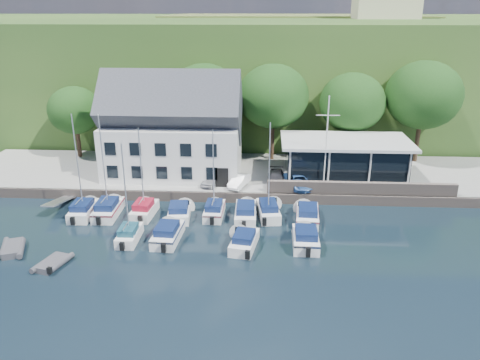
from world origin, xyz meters
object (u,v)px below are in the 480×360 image
at_px(car_white, 239,181).
at_px(boat_r2_2, 168,232).
at_px(car_blue, 298,181).
at_px(boat_r1_5, 246,211).
at_px(boat_r2_3, 244,239).
at_px(boat_r1_0, 78,170).
at_px(harbor_building, 173,134).
at_px(flagpole, 326,144).
at_px(boat_r1_7, 308,213).
at_px(boat_r1_3, 179,211).
at_px(car_silver, 211,179).
at_px(boat_r2_4, 306,237).
at_px(boat_r1_1, 104,167).
at_px(dinghy_0, 13,247).
at_px(boat_r1_4, 213,170).
at_px(club_pavilion, 344,159).
at_px(boat_r1_2, 141,169).
at_px(boat_r1_6, 269,169).
at_px(car_dgrey, 276,178).
at_px(dinghy_1, 52,262).
at_px(boat_r2_1, 126,194).

relative_size(car_white, boat_r2_2, 0.58).
relative_size(car_blue, boat_r2_2, 0.63).
distance_m(boat_r1_5, boat_r2_3, 5.42).
relative_size(car_white, boat_r1_0, 0.40).
height_order(harbor_building, flagpole, flagpole).
bearing_deg(flagpole, boat_r1_7, -109.99).
bearing_deg(boat_r1_3, car_silver, 63.58).
distance_m(car_blue, boat_r2_4, 10.32).
distance_m(boat_r1_1, dinghy_0, 9.85).
bearing_deg(boat_r1_7, flagpole, 74.16).
relative_size(boat_r1_4, boat_r1_5, 1.32).
bearing_deg(boat_r1_3, car_white, 42.16).
bearing_deg(boat_r1_4, harbor_building, 121.82).
height_order(boat_r1_3, boat_r1_4, boat_r1_4).
bearing_deg(boat_r1_3, club_pavilion, 23.30).
bearing_deg(dinghy_0, car_white, 14.57).
distance_m(car_blue, boat_r2_2, 15.01).
bearing_deg(car_blue, car_silver, 161.78).
height_order(boat_r1_0, boat_r1_2, boat_r1_2).
height_order(boat_r1_6, boat_r2_2, boat_r1_6).
height_order(flagpole, boat_r1_0, flagpole).
relative_size(boat_r1_2, boat_r1_4, 1.03).
bearing_deg(car_white, car_dgrey, 33.04).
distance_m(harbor_building, club_pavilion, 18.15).
xyz_separation_m(boat_r2_4, dinghy_0, (-22.85, -2.28, -0.42)).
height_order(boat_r2_2, dinghy_1, boat_r2_2).
height_order(club_pavilion, boat_r1_3, club_pavilion).
relative_size(boat_r1_2, boat_r2_4, 1.60).
distance_m(club_pavilion, boat_r1_7, 10.06).
height_order(club_pavilion, boat_r2_1, boat_r2_1).
xyz_separation_m(car_dgrey, boat_r2_1, (-12.08, -11.08, 2.51)).
bearing_deg(boat_r2_2, harbor_building, 101.68).
height_order(boat_r1_6, dinghy_0, boat_r1_6).
height_order(harbor_building, boat_r1_4, harbor_building).
relative_size(boat_r1_1, boat_r2_2, 1.54).
xyz_separation_m(boat_r1_2, boat_r1_7, (14.74, -0.22, -3.79)).
height_order(harbor_building, boat_r1_0, harbor_building).
height_order(car_white, boat_r1_2, boat_r1_2).
distance_m(boat_r1_0, boat_r1_3, 9.55).
bearing_deg(boat_r1_5, boat_r1_2, 178.74).
bearing_deg(boat_r1_7, boat_r2_1, -158.67).
relative_size(boat_r1_2, boat_r2_2, 1.48).
distance_m(boat_r1_4, boat_r2_2, 6.93).
bearing_deg(boat_r2_4, boat_r1_0, 168.01).
xyz_separation_m(car_white, boat_r1_6, (2.94, -4.81, 2.99)).
bearing_deg(boat_r2_2, boat_r1_5, 40.19).
bearing_deg(boat_r2_2, boat_r1_4, 59.71).
distance_m(car_silver, boat_r1_6, 8.29).
bearing_deg(car_white, boat_r1_6, -39.85).
distance_m(car_silver, car_white, 2.85).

